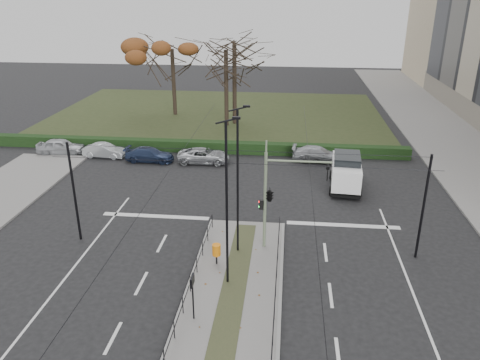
# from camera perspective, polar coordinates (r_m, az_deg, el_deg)

# --- Properties ---
(ground) EXTENTS (140.00, 140.00, 0.00)m
(ground) POSITION_cam_1_polar(r_m,az_deg,el_deg) (25.30, -0.19, -10.54)
(ground) COLOR black
(ground) RESTS_ON ground
(median_island) EXTENTS (4.40, 15.00, 0.14)m
(median_island) POSITION_cam_1_polar(r_m,az_deg,el_deg) (23.21, -0.87, -13.72)
(median_island) COLOR slate
(median_island) RESTS_ON ground
(sidewalk_east) EXTENTS (8.00, 90.00, 0.14)m
(sidewalk_east) POSITION_cam_1_polar(r_m,az_deg,el_deg) (47.88, 24.91, 3.60)
(sidewalk_east) COLOR slate
(sidewalk_east) RESTS_ON ground
(park) EXTENTS (38.00, 26.00, 0.10)m
(park) POSITION_cam_1_polar(r_m,az_deg,el_deg) (55.49, -2.80, 7.98)
(park) COLOR #283219
(park) RESTS_ON ground
(hedge) EXTENTS (38.00, 1.00, 1.00)m
(hedge) POSITION_cam_1_polar(r_m,az_deg,el_deg) (42.69, -5.52, 4.13)
(hedge) COLOR black
(hedge) RESTS_ON ground
(median_railing) EXTENTS (4.14, 13.24, 0.92)m
(median_railing) POSITION_cam_1_polar(r_m,az_deg,el_deg) (22.60, -0.92, -12.00)
(median_railing) COLOR black
(median_railing) RESTS_ON median_island
(catenary) EXTENTS (20.00, 34.00, 6.00)m
(catenary) POSITION_cam_1_polar(r_m,az_deg,el_deg) (25.08, 0.20, -1.94)
(catenary) COLOR black
(catenary) RESTS_ON ground
(traffic_light) EXTENTS (3.83, 2.20, 5.63)m
(traffic_light) POSITION_cam_1_polar(r_m,az_deg,el_deg) (25.40, 3.83, -1.68)
(traffic_light) COLOR slate
(traffic_light) RESTS_ON median_island
(litter_bin) EXTENTS (0.45, 0.45, 1.15)m
(litter_bin) POSITION_cam_1_polar(r_m,az_deg,el_deg) (24.90, -2.89, -8.54)
(litter_bin) COLOR black
(litter_bin) RESTS_ON median_island
(info_panel) EXTENTS (0.13, 0.57, 2.21)m
(info_panel) POSITION_cam_1_polar(r_m,az_deg,el_deg) (20.72, -5.84, -12.68)
(info_panel) COLOR black
(info_panel) RESTS_ON median_island
(streetlamp_median_near) EXTENTS (0.71, 0.14, 8.46)m
(streetlamp_median_near) POSITION_cam_1_polar(r_m,az_deg,el_deg) (21.78, -1.58, -2.91)
(streetlamp_median_near) COLOR black
(streetlamp_median_near) RESTS_ON median_island
(streetlamp_median_far) EXTENTS (0.69, 0.14, 8.26)m
(streetlamp_median_far) POSITION_cam_1_polar(r_m,az_deg,el_deg) (24.58, -0.25, -0.12)
(streetlamp_median_far) COLOR black
(streetlamp_median_far) RESTS_ON median_island
(parked_car_first) EXTENTS (4.29, 2.10, 1.41)m
(parked_car_first) POSITION_cam_1_polar(r_m,az_deg,el_deg) (44.72, -21.02, 3.84)
(parked_car_first) COLOR #ACB0B4
(parked_car_first) RESTS_ON ground
(parked_car_second) EXTENTS (3.75, 1.50, 1.21)m
(parked_car_second) POSITION_cam_1_polar(r_m,az_deg,el_deg) (42.66, -16.18, 3.47)
(parked_car_second) COLOR #ACB0B4
(parked_car_second) RESTS_ON ground
(parked_car_third) EXTENTS (4.21, 1.81, 1.21)m
(parked_car_third) POSITION_cam_1_polar(r_m,az_deg,el_deg) (40.69, -10.97, 3.06)
(parked_car_third) COLOR #202C4B
(parked_car_third) RESTS_ON ground
(parked_car_fourth) EXTENTS (4.49, 2.22, 1.23)m
(parked_car_fourth) POSITION_cam_1_polar(r_m,az_deg,el_deg) (39.78, -4.44, 2.97)
(parked_car_fourth) COLOR #ACB0B4
(parked_car_fourth) RESTS_ON ground
(white_van) EXTENTS (2.55, 5.06, 2.57)m
(white_van) POSITION_cam_1_polar(r_m,az_deg,el_deg) (35.21, 12.80, 1.11)
(white_van) COLOR white
(white_van) RESTS_ON ground
(rust_tree) EXTENTS (9.35, 9.35, 9.78)m
(rust_tree) POSITION_cam_1_polar(r_m,az_deg,el_deg) (54.56, -8.31, 15.54)
(rust_tree) COLOR black
(rust_tree) RESTS_ON park
(bare_tree_center) EXTENTS (7.51, 7.51, 11.31)m
(bare_tree_center) POSITION_cam_1_polar(r_m,az_deg,el_deg) (50.09, -0.69, 15.70)
(bare_tree_center) COLOR black
(bare_tree_center) RESTS_ON park
(bare_tree_near) EXTENTS (5.47, 5.47, 10.45)m
(bare_tree_near) POSITION_cam_1_polar(r_m,az_deg,el_deg) (49.46, -1.73, 14.89)
(bare_tree_near) COLOR black
(bare_tree_near) RESTS_ON park
(parked_car_fifth) EXTENTS (4.54, 2.22, 1.27)m
(parked_car_fifth) POSITION_cam_1_polar(r_m,az_deg,el_deg) (40.51, 9.48, 3.13)
(parked_car_fifth) COLOR #ACB0B4
(parked_car_fifth) RESTS_ON ground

